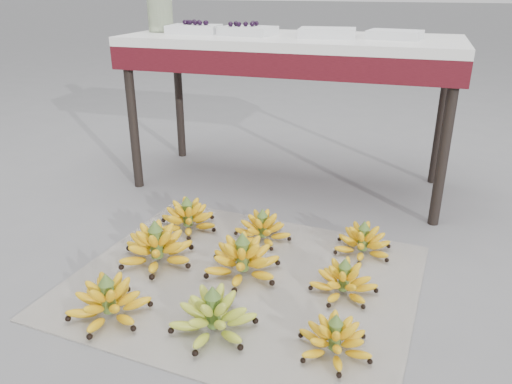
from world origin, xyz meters
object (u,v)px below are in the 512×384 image
(bunch_back_left, at_px, (188,218))
(bunch_back_right, at_px, (363,242))
(bunch_mid_right, at_px, (344,281))
(tray_right, at_px, (327,33))
(glass_jar, at_px, (160,15))
(bunch_mid_left, at_px, (157,248))
(tray_far_left, at_px, (194,29))
(bunch_front_center, at_px, (213,316))
(bunch_front_left, at_px, (109,302))
(bunch_mid_center, at_px, (243,260))
(bunch_front_right, at_px, (335,339))
(vendor_table, at_px, (290,54))
(bunch_back_center, at_px, (262,229))
(newspaper_mat, at_px, (244,280))
(tray_far_right, at_px, (395,35))
(tray_left, at_px, (248,30))

(bunch_back_left, bearing_deg, bunch_back_right, 14.64)
(bunch_mid_right, bearing_deg, tray_right, 105.65)
(glass_jar, bearing_deg, bunch_mid_right, -39.67)
(bunch_mid_left, distance_m, bunch_back_left, 0.30)
(bunch_back_left, height_order, tray_far_left, tray_far_left)
(bunch_front_center, relative_size, bunch_mid_right, 1.31)
(bunch_front_left, height_order, bunch_mid_center, bunch_mid_center)
(bunch_front_right, relative_size, bunch_back_right, 1.15)
(bunch_front_right, distance_m, bunch_mid_center, 0.53)
(bunch_front_left, height_order, vendor_table, vendor_table)
(bunch_back_left, relative_size, glass_jar, 1.92)
(bunch_mid_right, height_order, glass_jar, glass_jar)
(bunch_back_left, bearing_deg, glass_jar, 135.58)
(bunch_back_center, height_order, tray_far_left, tray_far_left)
(bunch_mid_left, relative_size, glass_jar, 2.27)
(bunch_back_center, distance_m, tray_right, 1.01)
(bunch_back_center, distance_m, vendor_table, 0.94)
(bunch_mid_right, xyz_separation_m, vendor_table, (-0.46, 0.98, 0.65))
(newspaper_mat, relative_size, bunch_mid_center, 3.37)
(bunch_mid_left, bearing_deg, newspaper_mat, 13.80)
(bunch_mid_right, distance_m, bunch_back_center, 0.50)
(bunch_front_right, distance_m, glass_jar, 1.95)
(bunch_front_right, height_order, bunch_back_center, bunch_back_center)
(vendor_table, distance_m, glass_jar, 0.74)
(bunch_mid_right, bearing_deg, bunch_back_center, 142.40)
(bunch_front_center, relative_size, tray_far_right, 1.19)
(newspaper_mat, height_order, vendor_table, vendor_table)
(bunch_back_center, bearing_deg, bunch_front_left, -108.59)
(bunch_front_center, height_order, bunch_mid_right, bunch_front_center)
(bunch_front_left, distance_m, bunch_mid_center, 0.51)
(bunch_back_left, xyz_separation_m, vendor_table, (0.29, 0.68, 0.65))
(bunch_front_right, xyz_separation_m, bunch_back_left, (-0.77, 0.62, 0.01))
(bunch_mid_left, distance_m, tray_far_right, 1.47)
(vendor_table, distance_m, tray_left, 0.25)
(bunch_front_right, bearing_deg, bunch_back_left, 161.90)
(bunch_front_center, height_order, bunch_mid_center, bunch_mid_center)
(bunch_mid_left, bearing_deg, tray_far_right, 68.31)
(newspaper_mat, xyz_separation_m, bunch_back_right, (0.40, 0.34, 0.05))
(bunch_front_center, bearing_deg, vendor_table, 85.43)
(bunch_front_center, xyz_separation_m, bunch_mid_left, (-0.38, 0.33, 0.01))
(bunch_mid_left, relative_size, bunch_back_left, 1.18)
(bunch_mid_left, height_order, tray_far_right, tray_far_right)
(bunch_mid_center, bearing_deg, bunch_mid_left, 164.84)
(bunch_mid_center, height_order, bunch_back_right, bunch_mid_center)
(bunch_mid_center, xyz_separation_m, tray_far_right, (0.43, 0.97, 0.75))
(tray_left, relative_size, glass_jar, 1.71)
(newspaper_mat, xyz_separation_m, tray_far_right, (0.41, 1.01, 0.82))
(tray_far_right, height_order, glass_jar, glass_jar)
(bunch_mid_left, xyz_separation_m, bunch_back_left, (-0.00, 0.30, -0.01))
(bunch_back_center, xyz_separation_m, glass_jar, (-0.78, 0.67, 0.83))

